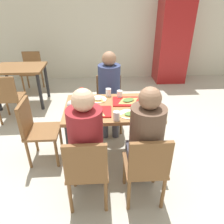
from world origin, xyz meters
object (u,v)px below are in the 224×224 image
(chair_near_left, at_px, (87,169))
(soda_can, at_px, (152,100))
(plastic_cup_c, at_px, (74,102))
(person_in_red, at_px, (86,138))
(background_chair_near, at_px, (8,96))
(pizza_slice_c, at_px, (97,99))
(plastic_cup_d, at_px, (120,94))
(person_in_brown_jacket, at_px, (145,136))
(pizza_slice_a, at_px, (94,111))
(background_chair_far, at_px, (32,68))
(background_table, at_px, (20,73))
(paper_plate_center, at_px, (98,99))
(foil_bundle, at_px, (71,105))
(pizza_slice_d, at_px, (131,114))
(plastic_cup_b, at_px, (117,116))
(plastic_cup_a, at_px, (108,92))
(pizza_slice_b, at_px, (128,100))
(main_table, at_px, (112,114))
(chair_near_right, at_px, (146,166))
(paper_plate_near_edge, at_px, (128,114))
(chair_far_side, at_px, (109,99))
(tray_red_far, at_px, (127,101))
(tray_red_near, at_px, (95,112))
(chair_left_end, at_px, (35,127))
(condiment_bottle, at_px, (82,94))
(drink_fridge, at_px, (172,42))
(person_far_side, at_px, (109,88))

(chair_near_left, distance_m, soda_can, 1.13)
(chair_near_left, xyz_separation_m, plastic_cup_c, (-0.17, 0.81, 0.31))
(person_in_red, height_order, background_chair_near, person_in_red)
(pizza_slice_c, distance_m, plastic_cup_d, 0.30)
(person_in_brown_jacket, xyz_separation_m, pizza_slice_c, (-0.46, 0.79, 0.03))
(pizza_slice_a, distance_m, background_chair_far, 2.97)
(pizza_slice_c, bearing_deg, background_table, 133.46)
(paper_plate_center, relative_size, foil_bundle, 2.20)
(pizza_slice_d, bearing_deg, plastic_cup_b, -152.79)
(plastic_cup_a, height_order, plastic_cup_d, same)
(pizza_slice_b, relative_size, plastic_cup_a, 2.70)
(main_table, relative_size, pizza_slice_d, 4.87)
(chair_near_right, height_order, paper_plate_near_edge, chair_near_right)
(soda_can, relative_size, foil_bundle, 1.22)
(chair_far_side, height_order, tray_red_far, chair_far_side)
(pizza_slice_c, distance_m, foil_bundle, 0.36)
(tray_red_near, distance_m, plastic_cup_b, 0.29)
(tray_red_far, bearing_deg, background_chair_far, 127.98)
(pizza_slice_c, bearing_deg, foil_bundle, -146.61)
(chair_left_end, relative_size, foil_bundle, 8.37)
(tray_red_near, height_order, background_chair_near, background_chair_near)
(soda_can, distance_m, condiment_bottle, 0.86)
(pizza_slice_a, height_order, background_chair_far, background_chair_far)
(pizza_slice_b, relative_size, pizza_slice_d, 1.17)
(chair_left_end, height_order, pizza_slice_b, chair_left_end)
(paper_plate_near_edge, xyz_separation_m, plastic_cup_c, (-0.62, 0.26, 0.05))
(pizza_slice_c, bearing_deg, pizza_slice_a, -96.71)
(paper_plate_center, relative_size, background_chair_far, 0.26)
(pizza_slice_a, bearing_deg, background_chair_near, 141.47)
(chair_near_right, distance_m, person_in_brown_jacket, 0.28)
(chair_far_side, xyz_separation_m, soda_can, (0.48, -0.74, 0.32))
(tray_red_far, distance_m, plastic_cup_a, 0.31)
(pizza_slice_a, bearing_deg, pizza_slice_d, -11.20)
(plastic_cup_a, bearing_deg, foil_bundle, -143.50)
(drink_fridge, bearing_deg, main_table, -119.37)
(paper_plate_near_edge, relative_size, pizza_slice_c, 1.04)
(background_table, bearing_deg, background_chair_near, -90.00)
(plastic_cup_d, bearing_deg, soda_can, -31.27)
(condiment_bottle, height_order, background_table, condiment_bottle)
(main_table, bearing_deg, person_in_brown_jacket, -65.41)
(paper_plate_center, bearing_deg, main_table, -50.33)
(chair_left_end, xyz_separation_m, person_in_red, (0.67, -0.61, 0.25))
(chair_near_right, distance_m, pizza_slice_c, 1.08)
(person_far_side, relative_size, paper_plate_near_edge, 5.67)
(chair_far_side, relative_size, tray_red_far, 2.33)
(foil_bundle, bearing_deg, plastic_cup_b, -30.32)
(pizza_slice_d, xyz_separation_m, drink_fridge, (1.41, 3.08, 0.19))
(paper_plate_near_edge, distance_m, pizza_slice_d, 0.04)
(person_in_red, distance_m, drink_fridge, 3.95)
(paper_plate_near_edge, distance_m, pizza_slice_b, 0.32)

